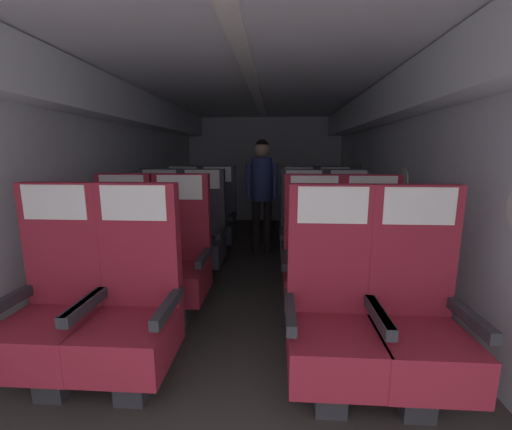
% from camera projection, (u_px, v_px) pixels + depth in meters
% --- Properties ---
extents(ground, '(3.35, 6.99, 0.02)m').
position_uv_depth(ground, '(252.00, 281.00, 3.58)').
color(ground, '#3D3833').
extents(fuselage_shell, '(3.23, 6.64, 2.15)m').
position_uv_depth(fuselage_shell, '(254.00, 140.00, 3.55)').
color(fuselage_shell, silver).
rests_on(fuselage_shell, ground).
extents(seat_a_left_window, '(0.50, 0.50, 1.22)m').
position_uv_depth(seat_a_left_window, '(55.00, 307.00, 1.87)').
color(seat_a_left_window, '#38383D').
rests_on(seat_a_left_window, ground).
extents(seat_a_left_aisle, '(0.50, 0.50, 1.22)m').
position_uv_depth(seat_a_left_aisle, '(134.00, 310.00, 1.84)').
color(seat_a_left_aisle, '#38383D').
rests_on(seat_a_left_aisle, ground).
extents(seat_a_right_aisle, '(0.50, 0.50, 1.22)m').
position_uv_depth(seat_a_right_aisle, '(416.00, 320.00, 1.73)').
color(seat_a_right_aisle, '#38383D').
rests_on(seat_a_right_aisle, ground).
extents(seat_a_right_window, '(0.50, 0.50, 1.22)m').
position_uv_depth(seat_a_right_window, '(331.00, 317.00, 1.76)').
color(seat_a_right_window, '#38383D').
rests_on(seat_a_right_window, ground).
extents(seat_b_left_window, '(0.50, 0.50, 1.22)m').
position_uv_depth(seat_b_left_window, '(122.00, 260.00, 2.70)').
color(seat_b_left_window, '#38383D').
rests_on(seat_b_left_window, ground).
extents(seat_b_left_aisle, '(0.50, 0.50, 1.22)m').
position_uv_depth(seat_b_left_aisle, '(180.00, 261.00, 2.68)').
color(seat_b_left_aisle, '#38383D').
rests_on(seat_b_left_aisle, ground).
extents(seat_b_right_aisle, '(0.50, 0.50, 1.22)m').
position_uv_depth(seat_b_right_aisle, '(371.00, 265.00, 2.58)').
color(seat_b_right_aisle, '#38383D').
rests_on(seat_b_right_aisle, ground).
extents(seat_b_right_window, '(0.50, 0.50, 1.22)m').
position_uv_depth(seat_b_right_window, '(313.00, 264.00, 2.60)').
color(seat_b_right_window, '#38383D').
rests_on(seat_b_right_window, ground).
extents(seat_c_left_window, '(0.50, 0.50, 1.22)m').
position_uv_depth(seat_c_left_window, '(160.00, 234.00, 3.55)').
color(seat_c_left_window, '#38383D').
rests_on(seat_c_left_window, ground).
extents(seat_c_left_aisle, '(0.50, 0.50, 1.22)m').
position_uv_depth(seat_c_left_aisle, '(202.00, 236.00, 3.50)').
color(seat_c_left_aisle, '#38383D').
rests_on(seat_c_left_aisle, ground).
extents(seat_c_right_aisle, '(0.50, 0.50, 1.22)m').
position_uv_depth(seat_c_right_aisle, '(347.00, 237.00, 3.42)').
color(seat_c_right_aisle, '#38383D').
rests_on(seat_c_right_aisle, ground).
extents(seat_c_right_window, '(0.50, 0.50, 1.22)m').
position_uv_depth(seat_c_right_window, '(303.00, 237.00, 3.43)').
color(seat_c_right_window, '#38383D').
rests_on(seat_c_right_window, ground).
extents(seat_d_left_window, '(0.50, 0.50, 1.22)m').
position_uv_depth(seat_d_left_window, '(183.00, 219.00, 4.39)').
color(seat_d_left_window, '#38383D').
rests_on(seat_d_left_window, ground).
extents(seat_d_left_aisle, '(0.50, 0.50, 1.22)m').
position_uv_depth(seat_d_left_aisle, '(217.00, 219.00, 4.36)').
color(seat_d_left_aisle, '#38383D').
rests_on(seat_d_left_aisle, ground).
extents(seat_d_right_aisle, '(0.50, 0.50, 1.22)m').
position_uv_depth(seat_d_right_aisle, '(334.00, 221.00, 4.25)').
color(seat_d_right_aisle, '#38383D').
rests_on(seat_d_right_aisle, ground).
extents(seat_d_right_window, '(0.50, 0.50, 1.22)m').
position_uv_depth(seat_d_right_window, '(298.00, 220.00, 4.29)').
color(seat_d_right_window, '#38383D').
rests_on(seat_d_right_window, ground).
extents(flight_attendant, '(0.43, 0.28, 1.57)m').
position_uv_depth(flight_attendant, '(262.00, 184.00, 4.44)').
color(flight_attendant, black).
rests_on(flight_attendant, ground).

